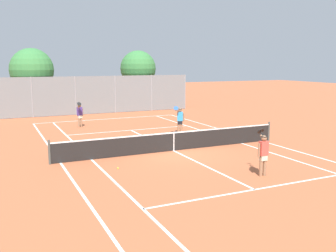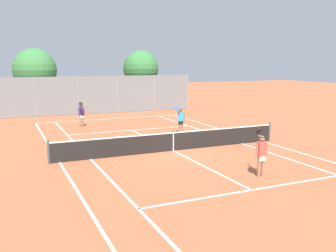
# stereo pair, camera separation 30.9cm
# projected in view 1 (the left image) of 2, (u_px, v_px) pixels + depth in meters

# --- Properties ---
(ground_plane) EXTENTS (120.00, 120.00, 0.00)m
(ground_plane) POSITION_uv_depth(u_px,v_px,m) (174.00, 151.00, 18.63)
(ground_plane) COLOR #B25B38
(court_line_markings) EXTENTS (11.10, 23.90, 0.01)m
(court_line_markings) POSITION_uv_depth(u_px,v_px,m) (174.00, 151.00, 18.63)
(court_line_markings) COLOR white
(court_line_markings) RESTS_ON ground
(tennis_net) EXTENTS (12.00, 0.10, 1.07)m
(tennis_net) POSITION_uv_depth(u_px,v_px,m) (174.00, 141.00, 18.55)
(tennis_net) COLOR #474C47
(tennis_net) RESTS_ON ground
(player_near_side) EXTENTS (0.65, 0.74, 1.77)m
(player_near_side) POSITION_uv_depth(u_px,v_px,m) (263.00, 153.00, 14.35)
(player_near_side) COLOR #936B4C
(player_near_side) RESTS_ON ground
(player_far_left) EXTENTS (0.54, 0.84, 1.77)m
(player_far_left) POSITION_uv_depth(u_px,v_px,m) (80.00, 114.00, 25.33)
(player_far_left) COLOR #936B4C
(player_far_left) RESTS_ON ground
(player_far_right) EXTENTS (0.86, 0.67, 1.77)m
(player_far_right) POSITION_uv_depth(u_px,v_px,m) (180.00, 119.00, 22.89)
(player_far_right) COLOR #936B4C
(player_far_right) RESTS_ON ground
(loose_tennis_ball_0) EXTENTS (0.07, 0.07, 0.07)m
(loose_tennis_ball_0) POSITION_uv_depth(u_px,v_px,m) (118.00, 168.00, 15.43)
(loose_tennis_ball_0) COLOR #D1DB33
(loose_tennis_ball_0) RESTS_ON ground
(loose_tennis_ball_1) EXTENTS (0.07, 0.07, 0.07)m
(loose_tennis_ball_1) POSITION_uv_depth(u_px,v_px,m) (262.00, 148.00, 19.00)
(loose_tennis_ball_1) COLOR #D1DB33
(loose_tennis_ball_1) RESTS_ON ground
(back_fence) EXTENTS (17.34, 0.08, 3.25)m
(back_fence) POSITION_uv_depth(u_px,v_px,m) (96.00, 95.00, 32.04)
(back_fence) COLOR gray
(back_fence) RESTS_ON ground
(tree_behind_left) EXTENTS (3.66, 3.66, 5.59)m
(tree_behind_left) POSITION_uv_depth(u_px,v_px,m) (31.00, 71.00, 31.67)
(tree_behind_left) COLOR brown
(tree_behind_left) RESTS_ON ground
(tree_behind_right) EXTENTS (3.44, 3.44, 5.53)m
(tree_behind_right) POSITION_uv_depth(u_px,v_px,m) (138.00, 70.00, 36.17)
(tree_behind_right) COLOR brown
(tree_behind_right) RESTS_ON ground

